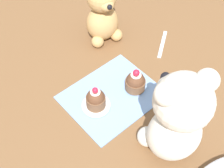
# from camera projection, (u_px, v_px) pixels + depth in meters

# --- Properties ---
(ground_plane) EXTENTS (4.00, 4.00, 0.00)m
(ground_plane) POSITION_uv_depth(u_px,v_px,m) (112.00, 96.00, 0.91)
(ground_plane) COLOR brown
(knitted_placemat) EXTENTS (0.26, 0.22, 0.01)m
(knitted_placemat) POSITION_uv_depth(u_px,v_px,m) (112.00, 95.00, 0.91)
(knitted_placemat) COLOR #7A9ED1
(knitted_placemat) RESTS_ON ground_plane
(teddy_bear_cream) EXTENTS (0.17, 0.16, 0.28)m
(teddy_bear_cream) POSITION_uv_depth(u_px,v_px,m) (177.00, 118.00, 0.70)
(teddy_bear_cream) COLOR silver
(teddy_bear_cream) RESTS_ON ground_plane
(teddy_bear_tan) EXTENTS (0.13, 0.12, 0.21)m
(teddy_bear_tan) POSITION_uv_depth(u_px,v_px,m) (103.00, 14.00, 0.99)
(teddy_bear_tan) COLOR tan
(teddy_bear_tan) RESTS_ON ground_plane
(cupcake_near_cream_bear) EXTENTS (0.06, 0.06, 0.08)m
(cupcake_near_cream_bear) POSITION_uv_depth(u_px,v_px,m) (135.00, 82.00, 0.90)
(cupcake_near_cream_bear) COLOR brown
(cupcake_near_cream_bear) RESTS_ON knitted_placemat
(saucer_plate) EXTENTS (0.08, 0.08, 0.01)m
(saucer_plate) POSITION_uv_depth(u_px,v_px,m) (95.00, 105.00, 0.88)
(saucer_plate) COLOR silver
(saucer_plate) RESTS_ON knitted_placemat
(cupcake_near_tan_bear) EXTENTS (0.06, 0.06, 0.07)m
(cupcake_near_tan_bear) POSITION_uv_depth(u_px,v_px,m) (95.00, 98.00, 0.86)
(cupcake_near_tan_bear) COLOR brown
(cupcake_near_tan_bear) RESTS_ON saucer_plate
(teaspoon) EXTENTS (0.12, 0.08, 0.01)m
(teaspoon) POSITION_uv_depth(u_px,v_px,m) (162.00, 44.00, 1.05)
(teaspoon) COLOR silver
(teaspoon) RESTS_ON ground_plane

